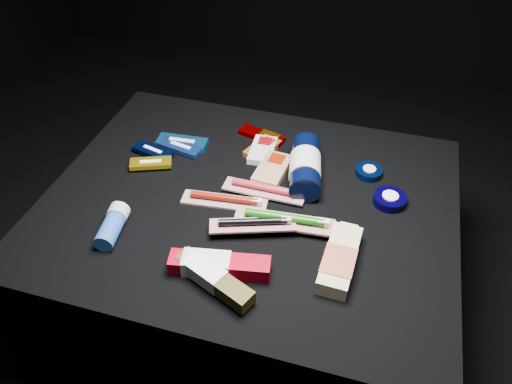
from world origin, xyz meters
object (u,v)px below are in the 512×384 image
(toothpaste_carton_red, at_px, (215,265))
(deodorant_stick, at_px, (112,226))
(lotion_bottle, at_px, (305,166))
(bodywash_bottle, at_px, (339,261))

(toothpaste_carton_red, bearing_deg, deodorant_stick, 160.55)
(lotion_bottle, height_order, toothpaste_carton_red, lotion_bottle)
(toothpaste_carton_red, bearing_deg, bodywash_bottle, 8.53)
(lotion_bottle, relative_size, bodywash_bottle, 1.30)
(lotion_bottle, distance_m, toothpaste_carton_red, 0.37)
(lotion_bottle, height_order, deodorant_stick, lotion_bottle)
(lotion_bottle, bearing_deg, bodywash_bottle, -74.89)
(deodorant_stick, distance_m, toothpaste_carton_red, 0.26)
(lotion_bottle, bearing_deg, deodorant_stick, -151.47)
(bodywash_bottle, relative_size, toothpaste_carton_red, 0.89)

